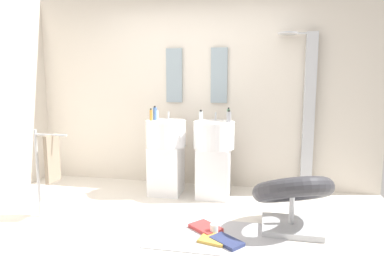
% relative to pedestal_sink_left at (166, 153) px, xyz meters
% --- Properties ---
extents(ground_plane, '(4.80, 3.60, 0.04)m').
position_rel_pedestal_sink_left_xyz_m(ground_plane, '(0.31, -1.13, -0.55)').
color(ground_plane, silver).
extents(rear_partition, '(4.80, 0.10, 2.60)m').
position_rel_pedestal_sink_left_xyz_m(rear_partition, '(0.31, 0.52, 0.77)').
color(rear_partition, beige).
rests_on(rear_partition, ground_plane).
extents(pedestal_sink_left, '(0.51, 0.51, 1.05)m').
position_rel_pedestal_sink_left_xyz_m(pedestal_sink_left, '(0.00, 0.00, 0.00)').
color(pedestal_sink_left, white).
rests_on(pedestal_sink_left, ground_plane).
extents(pedestal_sink_right, '(0.51, 0.51, 1.05)m').
position_rel_pedestal_sink_left_xyz_m(pedestal_sink_right, '(0.62, 0.00, 0.00)').
color(pedestal_sink_right, white).
rests_on(pedestal_sink_right, ground_plane).
extents(vanity_mirror_left, '(0.22, 0.03, 0.73)m').
position_rel_pedestal_sink_left_xyz_m(vanity_mirror_left, '(-0.00, 0.45, 0.99)').
color(vanity_mirror_left, '#8C9EA8').
extents(vanity_mirror_right, '(0.22, 0.03, 0.73)m').
position_rel_pedestal_sink_left_xyz_m(vanity_mirror_right, '(0.62, 0.45, 0.99)').
color(vanity_mirror_right, '#8C9EA8').
extents(shower_column, '(0.49, 0.24, 2.05)m').
position_rel_pedestal_sink_left_xyz_m(shower_column, '(1.76, 0.40, 0.55)').
color(shower_column, '#B7BABF').
rests_on(shower_column, ground_plane).
extents(lounge_chair, '(1.01, 1.02, 0.65)m').
position_rel_pedestal_sink_left_xyz_m(lounge_chair, '(1.50, -0.81, -0.18)').
color(lounge_chair, '#B7BABF').
rests_on(lounge_chair, ground_plane).
extents(towel_rack, '(0.37, 0.22, 0.95)m').
position_rel_pedestal_sink_left_xyz_m(towel_rack, '(-0.97, -1.02, 0.10)').
color(towel_rack, '#B7BABF').
rests_on(towel_rack, ground_plane).
extents(area_rug, '(1.28, 0.72, 0.01)m').
position_rel_pedestal_sink_left_xyz_m(area_rug, '(0.81, -1.11, -0.53)').
color(area_rug, '#B2B2B7').
rests_on(area_rug, ground_plane).
extents(magazine_navy, '(0.34, 0.32, 0.03)m').
position_rel_pedestal_sink_left_xyz_m(magazine_navy, '(0.91, -1.24, -0.50)').
color(magazine_navy, navy).
rests_on(magazine_navy, area_rug).
extents(magazine_ochre, '(0.29, 0.26, 0.03)m').
position_rel_pedestal_sink_left_xyz_m(magazine_ochre, '(0.79, -1.21, -0.51)').
color(magazine_ochre, gold).
rests_on(magazine_ochre, area_rug).
extents(magazine_red, '(0.36, 0.35, 0.04)m').
position_rel_pedestal_sink_left_xyz_m(magazine_red, '(0.68, -1.00, -0.50)').
color(magazine_red, '#B73838').
rests_on(magazine_red, area_rug).
extents(coffee_mug, '(0.08, 0.08, 0.10)m').
position_rel_pedestal_sink_left_xyz_m(coffee_mug, '(0.78, -1.09, -0.47)').
color(coffee_mug, white).
rests_on(coffee_mug, area_rug).
extents(soap_bottle_blue, '(0.05, 0.05, 0.18)m').
position_rel_pedestal_sink_left_xyz_m(soap_bottle_blue, '(-0.14, -0.01, 0.51)').
color(soap_bottle_blue, '#4C72B7').
rests_on(soap_bottle_blue, pedestal_sink_left).
extents(soap_bottle_grey, '(0.06, 0.06, 0.14)m').
position_rel_pedestal_sink_left_xyz_m(soap_bottle_grey, '(0.80, 0.01, 0.49)').
color(soap_bottle_grey, '#99999E').
rests_on(soap_bottle_grey, pedestal_sink_right).
extents(soap_bottle_amber, '(0.04, 0.04, 0.15)m').
position_rel_pedestal_sink_left_xyz_m(soap_bottle_amber, '(-0.18, -0.05, 0.49)').
color(soap_bottle_amber, '#C68C38').
rests_on(soap_bottle_amber, pedestal_sink_left).
extents(soap_bottle_clear, '(0.05, 0.05, 0.15)m').
position_rel_pedestal_sink_left_xyz_m(soap_bottle_clear, '(0.47, -0.08, 0.49)').
color(soap_bottle_clear, silver).
rests_on(soap_bottle_clear, pedestal_sink_right).
extents(soap_bottle_white, '(0.05, 0.05, 0.14)m').
position_rel_pedestal_sink_left_xyz_m(soap_bottle_white, '(-0.15, 0.09, 0.49)').
color(soap_bottle_white, white).
rests_on(soap_bottle_white, pedestal_sink_left).
extents(soap_bottle_green, '(0.04, 0.04, 0.17)m').
position_rel_pedestal_sink_left_xyz_m(soap_bottle_green, '(0.79, 0.06, 0.50)').
color(soap_bottle_green, '#59996B').
rests_on(soap_bottle_green, pedestal_sink_right).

